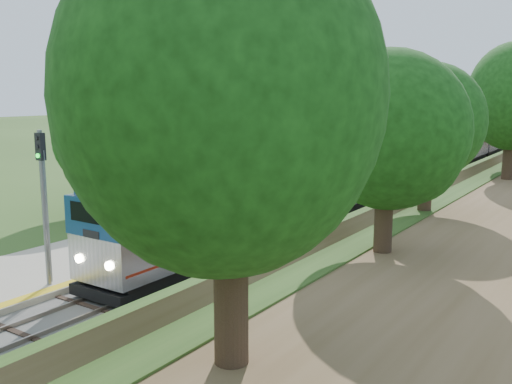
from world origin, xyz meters
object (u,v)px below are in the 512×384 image
Objects in this scene: lamppost_far at (153,205)px; signal_gantry at (478,125)px; station_building at (210,141)px; signal_farside at (397,176)px; train at (453,147)px; signal_platform at (43,191)px.

signal_gantry is at bearing 81.69° from lamppost_far.
signal_gantry is (16.47, 24.99, 0.73)m from station_building.
station_building is at bearing 155.60° from signal_farside.
lamppost_far is (-3.75, -42.68, 0.21)m from train.
signal_gantry is 1.39× the size of signal_farside.
train is 15.81× the size of signal_platform.
lamppost_far is 13.13m from signal_farside.
station_building is 1.34× the size of signal_platform.
signal_farside is at bearing 59.64° from signal_platform.
signal_platform is (-5.37, -49.69, -0.49)m from signal_gantry.
station_building is 1.02× the size of signal_gantry.
station_building reaches higher than train.
station_building is 29.94m from signal_gantry.
signal_gantry is 0.08× the size of train.
station_building is at bearing -123.38° from signal_gantry.
station_building is 0.08× the size of train.
train is at bearing 84.97° from lamppost_far.
signal_gantry is at bearing 96.23° from signal_farside.
train is 49.87m from signal_platform.
signal_platform is at bearing -120.36° from signal_farside.
signal_gantry is at bearing 83.83° from signal_platform.
signal_gantry is at bearing -1.31° from train.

